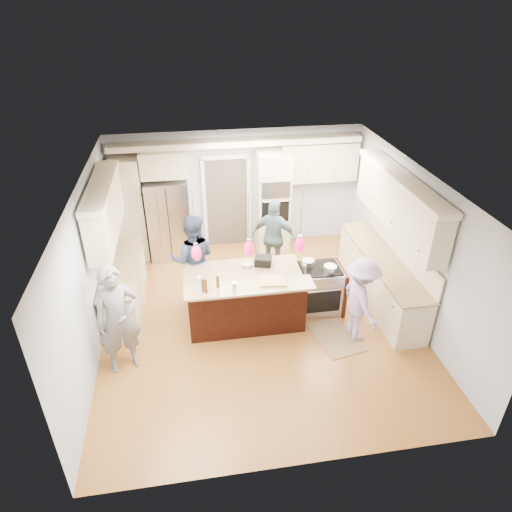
{
  "coord_description": "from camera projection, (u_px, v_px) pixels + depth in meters",
  "views": [
    {
      "loc": [
        -1.11,
        -6.53,
        5.24
      ],
      "look_at": [
        0.0,
        0.35,
        1.15
      ],
      "focal_mm": 32.0,
      "sensor_mm": 36.0,
      "label": 1
    }
  ],
  "objects": [
    {
      "name": "beer_bottle_a",
      "position": [
        205.0,
        286.0,
        7.1
      ],
      "size": [
        0.08,
        0.08,
        0.25
      ],
      "primitive_type": "cylinder",
      "rotation": [
        0.0,
        0.0,
        0.23
      ],
      "color": "#4D2D0D",
      "rests_on": "kitchen_island"
    },
    {
      "name": "back_upper_cabinets",
      "position": [
        204.0,
        182.0,
        9.76
      ],
      "size": [
        5.3,
        0.61,
        2.54
      ],
      "color": "beige",
      "rests_on": "ground"
    },
    {
      "name": "person_range_side",
      "position": [
        361.0,
        300.0,
        7.59
      ],
      "size": [
        0.67,
        1.05,
        1.54
      ],
      "primitive_type": "imported",
      "rotation": [
        0.0,
        0.0,
        1.68
      ],
      "color": "#A591C3",
      "rests_on": "ground"
    },
    {
      "name": "pot_small",
      "position": [
        330.0,
        269.0,
        8.04
      ],
      "size": [
        0.23,
        0.23,
        0.11
      ],
      "primitive_type": "cylinder",
      "color": "#B7B7BC",
      "rests_on": "island_range"
    },
    {
      "name": "oven_column",
      "position": [
        273.0,
        201.0,
        10.15
      ],
      "size": [
        0.72,
        0.69,
        2.3
      ],
      "color": "beige",
      "rests_on": "ground"
    },
    {
      "name": "water_bottle",
      "position": [
        200.0,
        284.0,
        7.11
      ],
      "size": [
        0.08,
        0.08,
        0.28
      ],
      "primitive_type": "cylinder",
      "rotation": [
        0.0,
        0.0,
        -0.3
      ],
      "color": "silver",
      "rests_on": "kitchen_island"
    },
    {
      "name": "refrigerator",
      "position": [
        169.0,
        219.0,
        9.94
      ],
      "size": [
        0.9,
        0.7,
        1.8
      ],
      "primitive_type": "cube",
      "color": "#B7B7BC",
      "rests_on": "ground"
    },
    {
      "name": "left_cabinets",
      "position": [
        118.0,
        259.0,
        8.17
      ],
      "size": [
        0.64,
        2.3,
        2.51
      ],
      "color": "beige",
      "rests_on": "ground"
    },
    {
      "name": "person_bar_end",
      "position": [
        118.0,
        319.0,
        6.88
      ],
      "size": [
        0.79,
        0.65,
        1.85
      ],
      "primitive_type": "imported",
      "rotation": [
        0.0,
        0.0,
        0.35
      ],
      "color": "slate",
      "rests_on": "ground"
    },
    {
      "name": "right_counter_run",
      "position": [
        387.0,
        251.0,
        8.42
      ],
      "size": [
        0.64,
        3.1,
        2.51
      ],
      "color": "beige",
      "rests_on": "ground"
    },
    {
      "name": "cutting_board",
      "position": [
        273.0,
        281.0,
        7.41
      ],
      "size": [
        0.48,
        0.36,
        0.03
      ],
      "primitive_type": "cube",
      "rotation": [
        0.0,
        0.0,
        -0.11
      ],
      "color": "tan",
      "rests_on": "kitchen_island"
    },
    {
      "name": "island_range",
      "position": [
        320.0,
        289.0,
        8.42
      ],
      "size": [
        0.82,
        0.71,
        0.92
      ],
      "color": "#B7B7BC",
      "rests_on": "ground"
    },
    {
      "name": "floor_rug",
      "position": [
        336.0,
        338.0,
        7.92
      ],
      "size": [
        0.84,
        1.08,
        0.01
      ],
      "primitive_type": "cube",
      "rotation": [
        0.0,
        0.0,
        0.2
      ],
      "color": "olive",
      "rests_on": "ground"
    },
    {
      "name": "pot_large",
      "position": [
        308.0,
        263.0,
        8.18
      ],
      "size": [
        0.23,
        0.23,
        0.13
      ],
      "primitive_type": "cylinder",
      "color": "#B7B7BC",
      "rests_on": "island_range"
    },
    {
      "name": "person_far_right",
      "position": [
        274.0,
        237.0,
        9.39
      ],
      "size": [
        1.04,
        0.81,
        1.64
      ],
      "primitive_type": "imported",
      "rotation": [
        0.0,
        0.0,
        2.64
      ],
      "color": "slate",
      "rests_on": "ground"
    },
    {
      "name": "kitchen_island",
      "position": [
        245.0,
        297.0,
        8.14
      ],
      "size": [
        2.1,
        1.46,
        1.12
      ],
      "color": "black",
      "rests_on": "ground"
    },
    {
      "name": "person_far_left",
      "position": [
        193.0,
        259.0,
        8.48
      ],
      "size": [
        0.93,
        0.75,
        1.78
      ],
      "primitive_type": "imported",
      "rotation": [
        0.0,
        0.0,
        3.05
      ],
      "color": "navy",
      "rests_on": "ground"
    },
    {
      "name": "ground_plane",
      "position": [
        259.0,
        319.0,
        8.36
      ],
      "size": [
        6.0,
        6.0,
        0.0
      ],
      "primitive_type": "plane",
      "color": "#B17330",
      "rests_on": "ground"
    },
    {
      "name": "beer_bottle_b",
      "position": [
        203.0,
        284.0,
        7.15
      ],
      "size": [
        0.07,
        0.07,
        0.22
      ],
      "primitive_type": "cylinder",
      "rotation": [
        0.0,
        0.0,
        0.18
      ],
      "color": "#4D2D0D",
      "rests_on": "kitchen_island"
    },
    {
      "name": "room_shell",
      "position": [
        259.0,
        231.0,
        7.44
      ],
      "size": [
        5.54,
        6.04,
        2.72
      ],
      "color": "#B2BCC6",
      "rests_on": "ground"
    },
    {
      "name": "pendant_lights",
      "position": [
        249.0,
        249.0,
        6.98
      ],
      "size": [
        1.75,
        0.15,
        1.03
      ],
      "color": "black",
      "rests_on": "ground"
    },
    {
      "name": "drink_can",
      "position": [
        234.0,
        286.0,
        7.19
      ],
      "size": [
        0.09,
        0.09,
        0.14
      ],
      "primitive_type": "cylinder",
      "rotation": [
        0.0,
        0.0,
        0.32
      ],
      "color": "#B7B7BC",
      "rests_on": "kitchen_island"
    },
    {
      "name": "beer_bottle_c",
      "position": [
        218.0,
        281.0,
        7.24
      ],
      "size": [
        0.07,
        0.07,
        0.22
      ],
      "primitive_type": "cylinder",
      "rotation": [
        0.0,
        0.0,
        -0.34
      ],
      "color": "#4D2D0D",
      "rests_on": "kitchen_island"
    }
  ]
}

